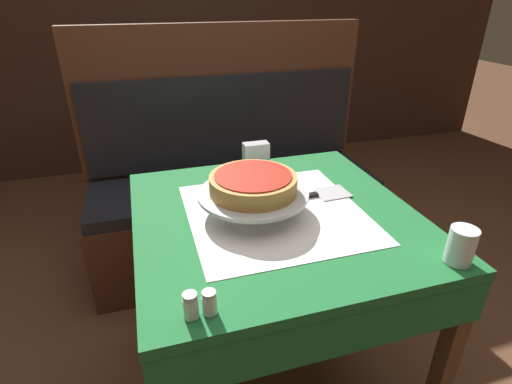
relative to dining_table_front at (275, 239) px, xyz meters
name	(u,v)px	position (x,y,z in m)	size (l,w,h in m)	color
ground_plane	(271,377)	(0.00, 0.00, -0.66)	(14.00, 14.00, 0.00)	brown
dining_table_front	(275,239)	(0.00, 0.00, 0.00)	(0.87, 0.87, 0.76)	#1E6B33
dining_table_rear	(207,103)	(0.11, 1.77, 0.01)	(0.79, 0.79, 0.76)	#1E6B33
booth_bench	(233,200)	(0.06, 0.86, -0.30)	(1.49, 0.52, 1.24)	#4C2819
back_wall_panel	(175,16)	(0.00, 2.37, 0.54)	(6.00, 0.04, 2.40)	#3D2319
pizza_pan_stand	(253,195)	(-0.07, 0.02, 0.16)	(0.34, 0.34, 0.07)	#ADADB2
deep_dish_pizza	(253,183)	(-0.07, 0.02, 0.20)	(0.27, 0.27, 0.06)	#C68E47
pizza_server	(315,195)	(0.16, 0.07, 0.10)	(0.27, 0.10, 0.01)	#BCBCC1
water_glass_near	(461,246)	(0.36, -0.37, 0.15)	(0.07, 0.07, 0.10)	silver
salt_shaker	(191,306)	(-0.32, -0.37, 0.13)	(0.03, 0.03, 0.06)	silver
pepper_shaker	(210,302)	(-0.28, -0.37, 0.13)	(0.03, 0.03, 0.06)	silver
napkin_holder	(256,154)	(0.05, 0.39, 0.15)	(0.10, 0.05, 0.09)	#B2B2B7
condiment_caddy	(195,86)	(0.02, 1.71, 0.14)	(0.14, 0.14, 0.18)	black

